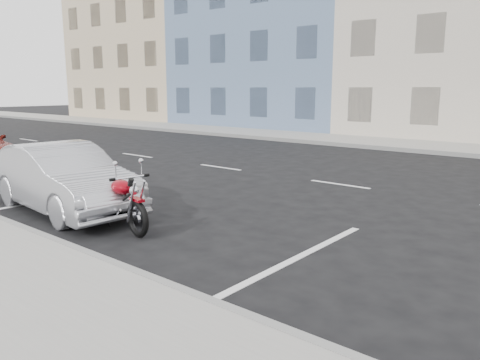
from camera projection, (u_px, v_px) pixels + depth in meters
name	position (u px, v px, depth m)	size (l,w,h in m)	color
ground	(421.00, 196.00, 10.36)	(120.00, 120.00, 0.00)	black
sidewalk_far	(374.00, 142.00, 20.04)	(80.00, 3.40, 0.15)	gray
curb_far	(356.00, 146.00, 18.76)	(80.00, 0.12, 0.16)	gray
bldg_far_west	(172.00, 43.00, 37.82)	(12.00, 12.00, 12.00)	#C6AF8B
bldg_blue	(297.00, 23.00, 30.19)	(12.00, 12.00, 13.00)	slate
motorcycle	(138.00, 211.00, 7.39)	(1.91, 0.68, 0.96)	black
sedan_silver	(63.00, 178.00, 8.98)	(1.38, 3.95, 1.30)	#ACADB4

